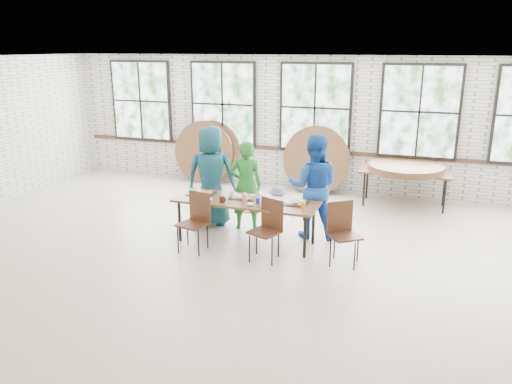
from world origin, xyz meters
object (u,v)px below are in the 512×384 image
at_px(dining_table, 246,203).
at_px(chair_near_right, 268,224).
at_px(chair_near_left, 196,216).
at_px(storage_table, 405,174).

distance_m(dining_table, chair_near_right, 0.75).
bearing_deg(chair_near_right, chair_near_left, -156.14).
distance_m(chair_near_right, storage_table, 3.90).
xyz_separation_m(chair_near_left, chair_near_right, (1.20, 0.04, 0.00)).
relative_size(dining_table, chair_near_right, 2.54).
height_order(chair_near_right, storage_table, chair_near_right).
relative_size(chair_near_right, storage_table, 0.53).
bearing_deg(dining_table, storage_table, 51.82).
xyz_separation_m(chair_near_left, storage_table, (3.04, 3.48, 0.13)).
bearing_deg(chair_near_left, chair_near_right, 17.58).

